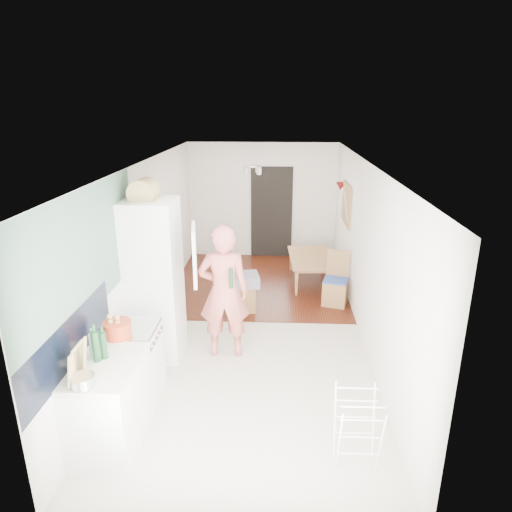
# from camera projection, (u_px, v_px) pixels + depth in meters

# --- Properties ---
(room_shell) EXTENTS (3.20, 7.00, 2.50)m
(room_shell) POSITION_uv_depth(u_px,v_px,m) (254.00, 251.00, 6.60)
(room_shell) COLOR white
(room_shell) RESTS_ON ground
(floor) EXTENTS (3.20, 7.00, 0.01)m
(floor) POSITION_uv_depth(u_px,v_px,m) (254.00, 328.00, 7.00)
(floor) COLOR beige
(floor) RESTS_ON ground
(wood_floor_overlay) EXTENTS (3.20, 3.30, 0.01)m
(wood_floor_overlay) POSITION_uv_depth(u_px,v_px,m) (259.00, 283.00, 8.75)
(wood_floor_overlay) COLOR #4F2012
(wood_floor_overlay) RESTS_ON room_shell
(sage_wall_panel) EXTENTS (0.02, 3.00, 1.30)m
(sage_wall_panel) POSITION_uv_depth(u_px,v_px,m) (86.00, 254.00, 4.59)
(sage_wall_panel) COLOR slate
(sage_wall_panel) RESTS_ON room_shell
(tile_splashback) EXTENTS (0.02, 1.90, 0.50)m
(tile_splashback) POSITION_uv_depth(u_px,v_px,m) (71.00, 342.00, 4.30)
(tile_splashback) COLOR black
(tile_splashback) RESTS_ON room_shell
(doorway_recess) EXTENTS (0.90, 0.04, 2.00)m
(doorway_recess) POSITION_uv_depth(u_px,v_px,m) (272.00, 213.00, 9.96)
(doorway_recess) COLOR black
(doorway_recess) RESTS_ON room_shell
(base_cabinet) EXTENTS (0.60, 0.90, 0.86)m
(base_cabinet) POSITION_uv_depth(u_px,v_px,m) (109.00, 407.00, 4.52)
(base_cabinet) COLOR white
(base_cabinet) RESTS_ON room_shell
(worktop) EXTENTS (0.62, 0.92, 0.06)m
(worktop) POSITION_uv_depth(u_px,v_px,m) (104.00, 367.00, 4.37)
(worktop) COLOR white
(worktop) RESTS_ON room_shell
(range_cooker) EXTENTS (0.60, 0.60, 0.88)m
(range_cooker) POSITION_uv_depth(u_px,v_px,m) (132.00, 365.00, 5.22)
(range_cooker) COLOR white
(range_cooker) RESTS_ON room_shell
(cooker_top) EXTENTS (0.60, 0.60, 0.04)m
(cooker_top) POSITION_uv_depth(u_px,v_px,m) (129.00, 329.00, 5.07)
(cooker_top) COLOR #BDBDC0
(cooker_top) RESTS_ON room_shell
(fridge_housing) EXTENTS (0.66, 0.66, 2.15)m
(fridge_housing) POSITION_uv_depth(u_px,v_px,m) (154.00, 281.00, 5.98)
(fridge_housing) COLOR white
(fridge_housing) RESTS_ON room_shell
(fridge_door) EXTENTS (0.14, 0.56, 0.70)m
(fridge_door) POSITION_uv_depth(u_px,v_px,m) (194.00, 254.00, 5.52)
(fridge_door) COLOR white
(fridge_door) RESTS_ON room_shell
(fridge_interior) EXTENTS (0.02, 0.52, 0.66)m
(fridge_interior) POSITION_uv_depth(u_px,v_px,m) (175.00, 246.00, 5.81)
(fridge_interior) COLOR white
(fridge_interior) RESTS_ON room_shell
(pinboard) EXTENTS (0.03, 0.90, 0.70)m
(pinboard) POSITION_uv_depth(u_px,v_px,m) (347.00, 204.00, 8.23)
(pinboard) COLOR tan
(pinboard) RESTS_ON room_shell
(pinboard_frame) EXTENTS (0.00, 0.94, 0.74)m
(pinboard_frame) POSITION_uv_depth(u_px,v_px,m) (346.00, 204.00, 8.23)
(pinboard_frame) COLOR #A27243
(pinboard_frame) RESTS_ON room_shell
(wall_sconce) EXTENTS (0.18, 0.18, 0.16)m
(wall_sconce) POSITION_uv_depth(u_px,v_px,m) (341.00, 187.00, 8.78)
(wall_sconce) COLOR maroon
(wall_sconce) RESTS_ON room_shell
(person) EXTENTS (0.83, 0.58, 2.16)m
(person) POSITION_uv_depth(u_px,v_px,m) (224.00, 281.00, 5.96)
(person) COLOR #D5675D
(person) RESTS_ON floor
(dining_table) EXTENTS (0.75, 1.26, 0.43)m
(dining_table) POSITION_uv_depth(u_px,v_px,m) (312.00, 272.00, 8.72)
(dining_table) COLOR #A27243
(dining_table) RESTS_ON floor
(dining_chair) EXTENTS (0.48, 0.48, 0.92)m
(dining_chair) POSITION_uv_depth(u_px,v_px,m) (336.00, 279.00, 7.68)
(dining_chair) COLOR #A27243
(dining_chair) RESTS_ON floor
(stool) EXTENTS (0.39, 0.39, 0.46)m
(stool) POSITION_uv_depth(u_px,v_px,m) (244.00, 298.00, 7.53)
(stool) COLOR #A27243
(stool) RESTS_ON floor
(grey_drape) EXTENTS (0.49, 0.49, 0.19)m
(grey_drape) POSITION_uv_depth(u_px,v_px,m) (246.00, 280.00, 7.41)
(grey_drape) COLOR gray
(grey_drape) RESTS_ON stool
(drying_rack) EXTENTS (0.40, 0.36, 0.76)m
(drying_rack) POSITION_uv_depth(u_px,v_px,m) (357.00, 430.00, 4.27)
(drying_rack) COLOR white
(drying_rack) RESTS_ON floor
(bread_bin) EXTENTS (0.36, 0.34, 0.19)m
(bread_bin) POSITION_uv_depth(u_px,v_px,m) (144.00, 192.00, 5.63)
(bread_bin) COLOR #DDBD6D
(bread_bin) RESTS_ON fridge_housing
(red_casserole) EXTENTS (0.33, 0.33, 0.18)m
(red_casserole) POSITION_uv_depth(u_px,v_px,m) (118.00, 329.00, 4.85)
(red_casserole) COLOR red
(red_casserole) RESTS_ON cooker_top
(steel_pan) EXTENTS (0.27, 0.27, 0.11)m
(steel_pan) POSITION_uv_depth(u_px,v_px,m) (83.00, 381.00, 4.01)
(steel_pan) COLOR #BDBDC0
(steel_pan) RESTS_ON worktop
(held_bottle) EXTENTS (0.06, 0.06, 0.26)m
(held_bottle) POSITION_uv_depth(u_px,v_px,m) (231.00, 278.00, 5.77)
(held_bottle) COLOR #174121
(held_bottle) RESTS_ON person
(bottle_a) EXTENTS (0.09, 0.09, 0.32)m
(bottle_a) POSITION_uv_depth(u_px,v_px,m) (96.00, 346.00, 4.37)
(bottle_a) COLOR #174121
(bottle_a) RESTS_ON worktop
(bottle_b) EXTENTS (0.08, 0.08, 0.28)m
(bottle_b) POSITION_uv_depth(u_px,v_px,m) (104.00, 345.00, 4.42)
(bottle_b) COLOR #174121
(bottle_b) RESTS_ON worktop
(bottle_c) EXTENTS (0.12, 0.12, 0.24)m
(bottle_c) POSITION_uv_depth(u_px,v_px,m) (94.00, 345.00, 4.46)
(bottle_c) COLOR beige
(bottle_c) RESTS_ON worktop
(pepper_mill_front) EXTENTS (0.07, 0.07, 0.21)m
(pepper_mill_front) POSITION_uv_depth(u_px,v_px,m) (111.00, 328.00, 4.83)
(pepper_mill_front) COLOR #DDBD6D
(pepper_mill_front) RESTS_ON worktop
(pepper_mill_back) EXTENTS (0.07, 0.07, 0.20)m
(pepper_mill_back) POSITION_uv_depth(u_px,v_px,m) (118.00, 329.00, 4.83)
(pepper_mill_back) COLOR #DDBD6D
(pepper_mill_back) RESTS_ON worktop
(chopping_boards) EXTENTS (0.05, 0.26, 0.35)m
(chopping_boards) POSITION_uv_depth(u_px,v_px,m) (77.00, 362.00, 4.07)
(chopping_boards) COLOR #DDBD6D
(chopping_boards) RESTS_ON worktop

